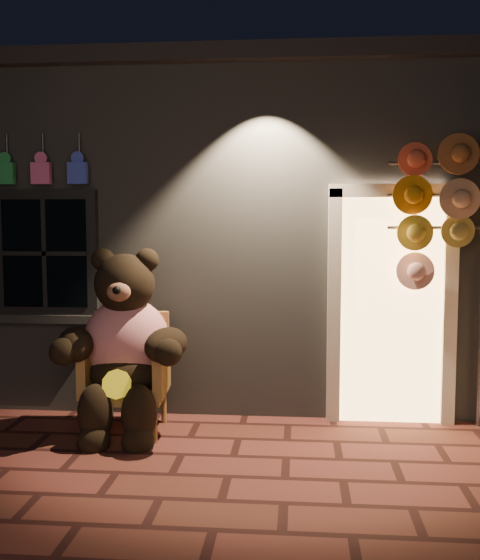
# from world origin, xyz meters

# --- Properties ---
(ground) EXTENTS (60.00, 60.00, 0.00)m
(ground) POSITION_xyz_m (0.00, 0.00, 0.00)
(ground) COLOR #5D2823
(ground) RESTS_ON ground
(shop_building) EXTENTS (7.30, 5.95, 3.51)m
(shop_building) POSITION_xyz_m (0.00, 3.99, 1.74)
(shop_building) COLOR slate
(shop_building) RESTS_ON ground
(wicker_armchair) EXTENTS (0.75, 0.68, 1.03)m
(wicker_armchair) POSITION_xyz_m (-1.00, 1.02, 0.52)
(wicker_armchair) COLOR #B48045
(wicker_armchair) RESTS_ON ground
(teddy_bear) EXTENTS (1.23, 0.98, 1.69)m
(teddy_bear) POSITION_xyz_m (-1.00, 0.89, 0.77)
(teddy_bear) COLOR red
(teddy_bear) RESTS_ON ground
(hat_rack) EXTENTS (1.51, 0.22, 2.58)m
(hat_rack) POSITION_xyz_m (2.02, 1.28, 2.01)
(hat_rack) COLOR #59595E
(hat_rack) RESTS_ON ground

